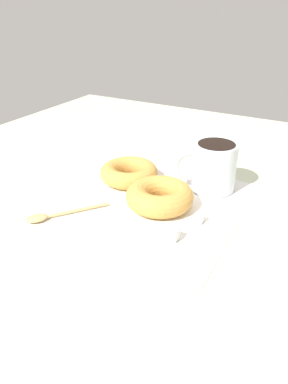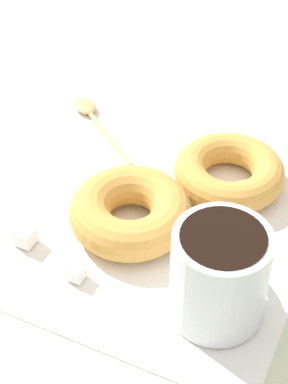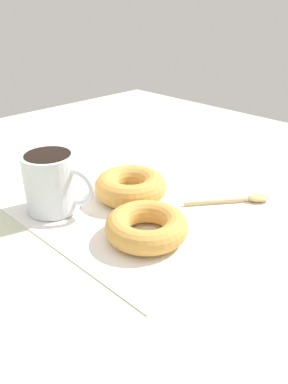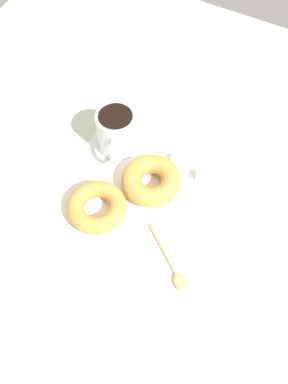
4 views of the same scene
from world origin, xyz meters
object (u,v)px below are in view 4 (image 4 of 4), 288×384
object	(u,v)px
spoon	(175,272)
donut_far	(97,207)
donut_near_cup	(151,180)
sugar_cube	(201,176)
sugar_cube_extra	(175,158)
coffee_cup	(116,131)

from	to	relation	value
spoon	donut_far	bearing A→B (deg)	167.58
donut_near_cup	sugar_cube	size ratio (longest dim) A/B	6.68
sugar_cube	sugar_cube_extra	world-z (taller)	sugar_cube
donut_near_cup	donut_far	world-z (taller)	donut_near_cup
donut_far	sugar_cube_extra	size ratio (longest dim) A/B	7.98
donut_near_cup	sugar_cube_extra	world-z (taller)	donut_near_cup
coffee_cup	sugar_cube_extra	world-z (taller)	coffee_cup
donut_near_cup	donut_far	bearing A→B (deg)	-122.19
donut_near_cup	sugar_cube_extra	xyz separation A→B (cm)	(1.40, 7.85, -1.24)
sugar_cube	sugar_cube_extra	xyz separation A→B (cm)	(-6.47, 1.63, -0.16)
donut_near_cup	sugar_cube_extra	bearing A→B (deg)	79.90
donut_near_cup	sugar_cube	xyz separation A→B (cm)	(7.87, 6.22, -1.07)
donut_near_cup	donut_far	xyz separation A→B (cm)	(-6.24, -9.91, -0.29)
sugar_cube	spoon	bearing A→B (deg)	-77.85
sugar_cube	sugar_cube_extra	bearing A→B (deg)	165.85
donut_near_cup	donut_far	distance (cm)	11.72
donut_far	sugar_cube_extra	world-z (taller)	donut_far
sugar_cube	donut_far	bearing A→B (deg)	-131.17
donut_far	sugar_cube	bearing A→B (deg)	48.83
donut_far	sugar_cube	distance (cm)	21.45
spoon	sugar_cube_extra	world-z (taller)	sugar_cube_extra
donut_near_cup	spoon	size ratio (longest dim) A/B	0.95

